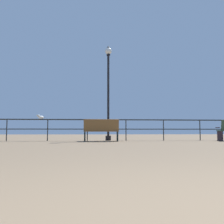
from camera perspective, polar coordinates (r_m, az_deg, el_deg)
pier_railing at (r=10.53m, az=-1.29°, el=-3.19°), size 19.40×0.05×0.98m
bench_near_left at (r=9.82m, az=-2.67°, el=-4.34°), size 1.48×0.71×0.93m
lamppost_center at (r=10.95m, az=-0.92°, el=6.97°), size 0.32×0.32×4.50m
seagull_on_rail at (r=10.76m, az=-17.21°, el=-1.17°), size 0.34×0.31×0.19m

